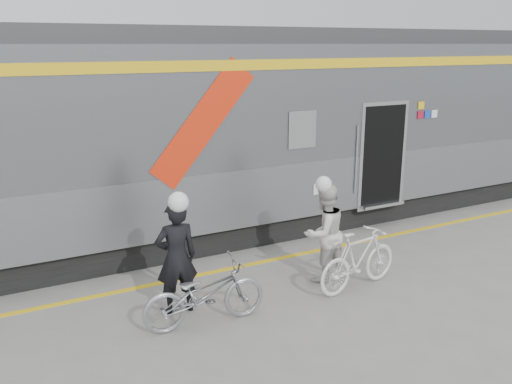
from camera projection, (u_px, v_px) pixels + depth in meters
ground at (274, 328)px, 7.49m from camera, size 90.00×90.00×0.00m
train at (256, 130)px, 11.39m from camera, size 24.00×3.17×4.10m
safety_strip at (213, 272)px, 9.33m from camera, size 24.00×0.12×0.01m
man at (176, 258)px, 7.77m from camera, size 0.63×0.44×1.68m
bicycle_left at (205, 294)px, 7.49m from camera, size 1.79×0.72×0.92m
woman at (324, 233)px, 8.85m from camera, size 0.88×0.73×1.63m
bicycle_right at (359, 259)px, 8.60m from camera, size 1.69×0.71×0.99m
helmet_man at (174, 192)px, 7.51m from camera, size 0.29×0.29×0.29m
helmet_woman at (326, 177)px, 8.60m from camera, size 0.26×0.26×0.26m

